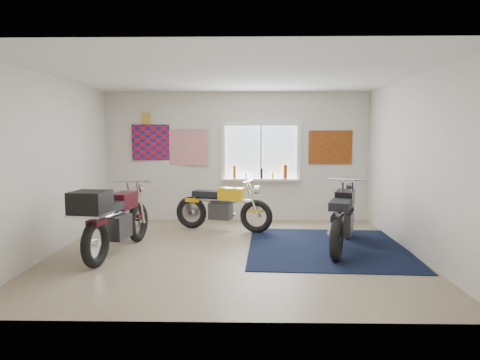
{
  "coord_description": "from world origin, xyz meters",
  "views": [
    {
      "loc": [
        0.24,
        -6.48,
        1.82
      ],
      "look_at": [
        0.1,
        0.4,
        1.08
      ],
      "focal_mm": 32.0,
      "sensor_mm": 36.0,
      "label": 1
    }
  ],
  "objects_px": {
    "yellow_triumph": "(223,208)",
    "black_chrome_bike": "(343,220)",
    "maroon_tourer": "(113,219)",
    "navy_rug": "(327,248)"
  },
  "relations": [
    {
      "from": "navy_rug",
      "to": "black_chrome_bike",
      "type": "xyz_separation_m",
      "value": [
        0.23,
        -0.04,
        0.47
      ]
    },
    {
      "from": "black_chrome_bike",
      "to": "maroon_tourer",
      "type": "relative_size",
      "value": 0.95
    },
    {
      "from": "yellow_triumph",
      "to": "navy_rug",
      "type": "bearing_deg",
      "value": -18.77
    },
    {
      "from": "yellow_triumph",
      "to": "black_chrome_bike",
      "type": "distance_m",
      "value": 2.37
    },
    {
      "from": "navy_rug",
      "to": "maroon_tourer",
      "type": "height_order",
      "value": "maroon_tourer"
    },
    {
      "from": "yellow_triumph",
      "to": "maroon_tourer",
      "type": "xyz_separation_m",
      "value": [
        -1.53,
        -1.75,
        0.13
      ]
    },
    {
      "from": "black_chrome_bike",
      "to": "maroon_tourer",
      "type": "xyz_separation_m",
      "value": [
        -3.52,
        -0.47,
        0.09
      ]
    },
    {
      "from": "navy_rug",
      "to": "maroon_tourer",
      "type": "xyz_separation_m",
      "value": [
        -3.29,
        -0.51,
        0.55
      ]
    },
    {
      "from": "yellow_triumph",
      "to": "black_chrome_bike",
      "type": "relative_size",
      "value": 0.93
    },
    {
      "from": "black_chrome_bike",
      "to": "maroon_tourer",
      "type": "height_order",
      "value": "black_chrome_bike"
    }
  ]
}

